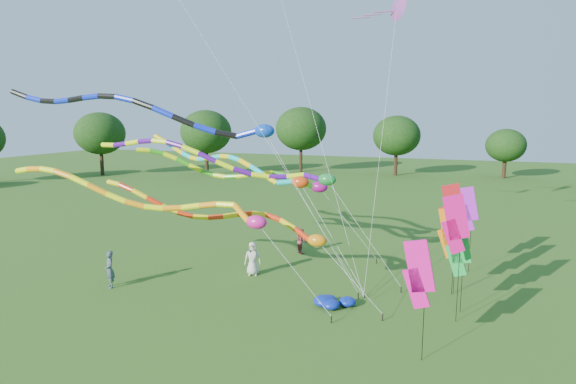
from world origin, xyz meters
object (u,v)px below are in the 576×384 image
(person_a, at_px, (253,258))
(blue_nylon_heap, at_px, (333,301))
(person_b, at_px, (110,269))
(tube_kite_red, at_px, (235,218))
(person_c, at_px, (301,241))
(tube_kite_orange, at_px, (161,200))

(person_a, bearing_deg, blue_nylon_heap, -46.52)
(blue_nylon_heap, bearing_deg, person_a, 153.29)
(person_b, bearing_deg, blue_nylon_heap, 46.84)
(blue_nylon_heap, height_order, person_b, person_b)
(tube_kite_red, bearing_deg, blue_nylon_heap, 9.30)
(person_c, bearing_deg, blue_nylon_heap, 166.45)
(person_c, bearing_deg, tube_kite_orange, 119.89)
(person_a, bearing_deg, person_b, -164.22)
(tube_kite_orange, xyz_separation_m, person_b, (-3.78, 0.85, -3.84))
(tube_kite_red, height_order, blue_nylon_heap, tube_kite_red)
(person_c, bearing_deg, tube_kite_red, 133.92)
(person_a, distance_m, person_b, 7.19)
(tube_kite_red, bearing_deg, person_c, 87.94)
(blue_nylon_heap, distance_m, person_c, 8.42)
(blue_nylon_heap, xyz_separation_m, person_b, (-10.98, -1.60, 0.70))
(tube_kite_red, xyz_separation_m, person_c, (0.55, 7.97, -3.03))
(tube_kite_red, distance_m, person_a, 4.34)
(person_a, bearing_deg, tube_kite_orange, -132.16)
(tube_kite_orange, distance_m, person_a, 6.67)
(person_b, height_order, person_c, person_b)
(tube_kite_orange, distance_m, blue_nylon_heap, 8.86)
(blue_nylon_heap, bearing_deg, tube_kite_red, -172.60)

